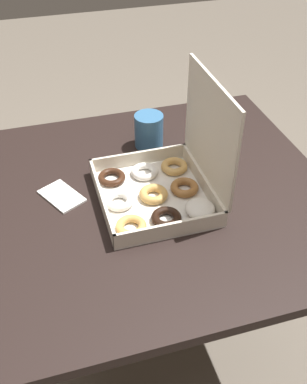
{
  "coord_description": "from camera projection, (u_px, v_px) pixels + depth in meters",
  "views": [
    {
      "loc": [
        0.94,
        -0.28,
        1.57
      ],
      "look_at": [
        0.02,
        -0.01,
        0.79
      ],
      "focal_mm": 42.0,
      "sensor_mm": 36.0,
      "label": 1
    }
  ],
  "objects": [
    {
      "name": "ground_plane",
      "position": [
        155.0,
        343.0,
        1.75
      ],
      "size": [
        8.0,
        8.0,
        0.0
      ],
      "primitive_type": "plane",
      "color": "#6B6054"
    },
    {
      "name": "dining_table",
      "position": [
        156.0,
        221.0,
        1.34
      ],
      "size": [
        0.94,
        1.0,
        0.76
      ],
      "color": "black",
      "rests_on": "ground_plane"
    },
    {
      "name": "donut_box",
      "position": [
        168.0,
        180.0,
        1.22
      ],
      "size": [
        0.33,
        0.3,
        0.33
      ],
      "color": "silver",
      "rests_on": "dining_table"
    },
    {
      "name": "coffee_mug",
      "position": [
        149.0,
        130.0,
        1.42
      ],
      "size": [
        0.09,
        0.09,
        0.11
      ],
      "color": "teal",
      "rests_on": "dining_table"
    },
    {
      "name": "paper_napkin",
      "position": [
        62.0,
        196.0,
        1.25
      ],
      "size": [
        0.15,
        0.13,
        0.01
      ],
      "color": "white",
      "rests_on": "dining_table"
    }
  ]
}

